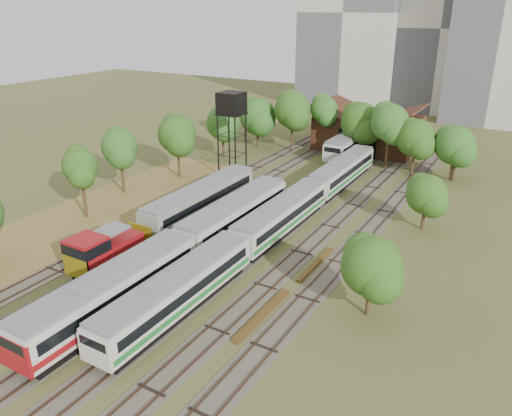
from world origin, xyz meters
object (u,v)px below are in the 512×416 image
Objects in this scene: railcar_red_set at (183,249)px; shunter_locomotive at (102,252)px; railcar_green_set at (282,216)px; water_tower at (231,105)px.

shunter_locomotive reaches higher than railcar_red_set.
shunter_locomotive is at bearing -122.51° from railcar_green_set.
water_tower is (-15.49, 14.37, 7.87)m from railcar_green_set.
railcar_red_set is 12.39m from railcar_green_set.
water_tower reaches higher than railcar_green_set.
railcar_green_set is at bearing 57.49° from shunter_locomotive.
water_tower reaches higher than railcar_red_set.
railcar_green_set is at bearing -42.85° from water_tower.
railcar_green_set is 22.54m from water_tower.
shunter_locomotive is (-10.00, -15.69, 0.07)m from railcar_green_set.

